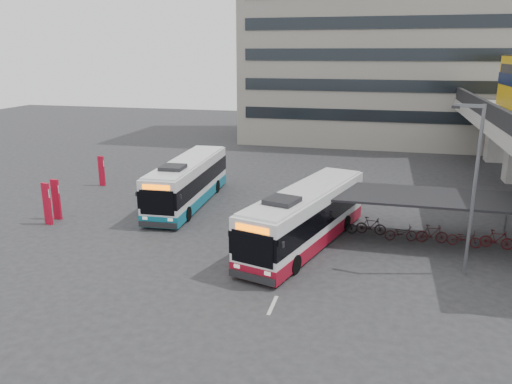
% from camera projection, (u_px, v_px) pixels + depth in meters
% --- Properties ---
extents(ground, '(120.00, 120.00, 0.00)m').
position_uv_depth(ground, '(251.00, 246.00, 26.33)').
color(ground, '#28282B').
rests_on(ground, ground).
extents(bike_shelter, '(10.00, 4.00, 2.54)m').
position_uv_depth(bike_shelter, '(417.00, 215.00, 26.75)').
color(bike_shelter, '#595B60').
rests_on(bike_shelter, ground).
extents(office_block, '(30.00, 15.00, 25.00)m').
position_uv_depth(office_block, '(385.00, 27.00, 55.13)').
color(office_block, gray).
rests_on(office_block, ground).
extents(road_markings, '(0.15, 7.60, 0.01)m').
position_uv_depth(road_markings, '(286.00, 274.00, 22.94)').
color(road_markings, beige).
rests_on(road_markings, ground).
extents(bus_main, '(5.36, 11.30, 3.27)m').
position_uv_depth(bus_main, '(306.00, 217.00, 26.06)').
color(bus_main, white).
rests_on(bus_main, ground).
extents(bus_teal, '(2.90, 11.01, 3.22)m').
position_uv_depth(bus_teal, '(188.00, 182.00, 33.23)').
color(bus_teal, white).
rests_on(bus_teal, ground).
extents(pedestrian, '(0.65, 0.66, 1.54)m').
position_uv_depth(pedestrian, '(183.00, 208.00, 30.05)').
color(pedestrian, black).
rests_on(pedestrian, ground).
extents(lamp_post, '(1.36, 0.38, 7.76)m').
position_uv_depth(lamp_post, '(473.00, 181.00, 21.81)').
color(lamp_post, '#595B60').
rests_on(lamp_post, ground).
extents(sign_totem_south, '(0.54, 0.27, 2.53)m').
position_uv_depth(sign_totem_south, '(47.00, 203.00, 29.25)').
color(sign_totem_south, '#AF0A23').
rests_on(sign_totem_south, ground).
extents(sign_totem_mid, '(0.54, 0.20, 2.50)m').
position_uv_depth(sign_totem_mid, '(56.00, 199.00, 30.18)').
color(sign_totem_mid, '#AF0A23').
rests_on(sign_totem_mid, ground).
extents(sign_totem_north, '(0.50, 0.20, 2.29)m').
position_uv_depth(sign_totem_north, '(101.00, 170.00, 37.86)').
color(sign_totem_north, '#AF0A23').
rests_on(sign_totem_north, ground).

